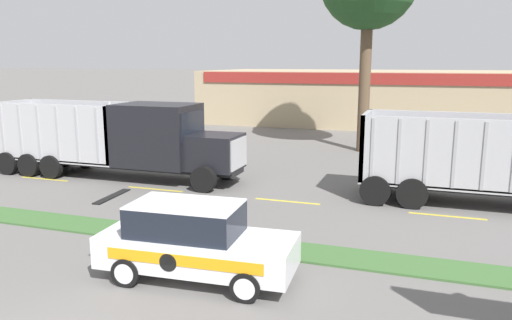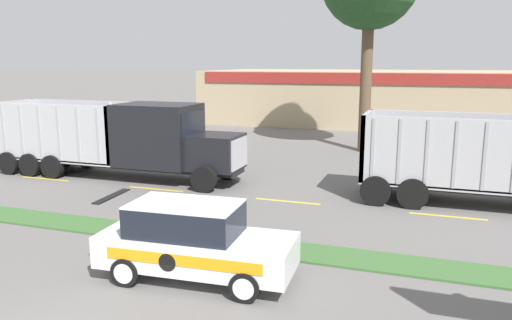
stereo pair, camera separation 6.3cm
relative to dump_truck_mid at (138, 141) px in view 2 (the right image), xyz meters
name	(u,v)px [view 2 (the right image)]	position (x,y,z in m)	size (l,w,h in m)	color
grass_verge	(202,240)	(5.77, -6.00, -1.61)	(120.00, 1.29, 0.06)	#3D6633
centre_line_2	(45,179)	(-3.83, -1.35, -1.64)	(2.40, 0.14, 0.01)	yellow
centre_line_3	(156,189)	(1.57, -1.35, -1.64)	(2.40, 0.14, 0.01)	yellow
centre_line_4	(288,201)	(6.97, -1.35, -1.64)	(2.40, 0.14, 0.01)	yellow
centre_line_5	(448,216)	(12.37, -1.35, -1.64)	(2.40, 0.14, 0.01)	yellow
dump_truck_mid	(138,141)	(0.00, 0.00, 0.00)	(11.20, 2.59, 3.33)	black
rally_car	(193,241)	(6.65, -8.30, -0.73)	(4.59, 2.04, 1.83)	white
store_building_backdrop	(426,98)	(11.28, 24.06, 0.47)	(34.62, 12.10, 4.21)	tan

